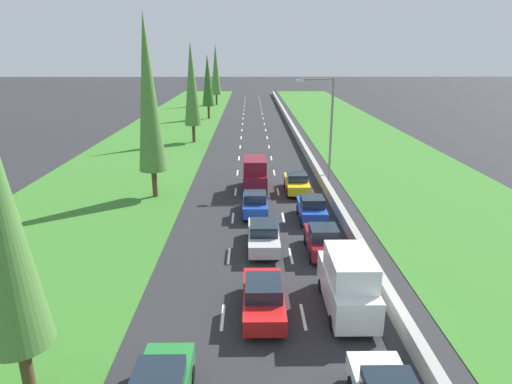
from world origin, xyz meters
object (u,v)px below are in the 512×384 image
at_px(poplar_tree_fourth, 208,80).
at_px(poplar_tree_fifth, 216,70).
at_px(maroon_van_centre_lane, 255,175).
at_px(blue_hatchback_centre_lane, 255,203).
at_px(street_light_mast, 327,124).
at_px(white_van_right_lane, 348,282).
at_px(maroon_hatchback_right_lane, 323,240).
at_px(red_sedan_centre_lane, 263,297).
at_px(silver_sedan_centre_lane, 263,235).
at_px(yellow_sedan_right_lane, 297,182).
at_px(poplar_tree_third, 192,84).
at_px(poplar_tree_second, 148,94).
at_px(blue_hatchback_right_lane, 312,208).

relative_size(poplar_tree_fourth, poplar_tree_fifth, 0.85).
bearing_deg(maroon_van_centre_lane, poplar_tree_fourth, 100.23).
relative_size(blue_hatchback_centre_lane, street_light_mast, 0.43).
distance_m(white_van_right_lane, maroon_hatchback_right_lane, 5.84).
bearing_deg(poplar_tree_fifth, street_light_mast, -77.10).
distance_m(red_sedan_centre_lane, blue_hatchback_centre_lane, 12.36).
relative_size(red_sedan_centre_lane, silver_sedan_centre_lane, 1.00).
relative_size(blue_hatchback_centre_lane, yellow_sedan_right_lane, 0.87).
bearing_deg(blue_hatchback_centre_lane, silver_sedan_centre_lane, -85.60).
distance_m(white_van_right_lane, maroon_van_centre_lane, 18.19).
bearing_deg(maroon_van_centre_lane, poplar_tree_third, 109.98).
bearing_deg(red_sedan_centre_lane, yellow_sedan_right_lane, 79.62).
relative_size(yellow_sedan_right_lane, poplar_tree_third, 0.36).
bearing_deg(white_van_right_lane, maroon_van_centre_lane, 102.27).
xyz_separation_m(maroon_hatchback_right_lane, poplar_tree_fourth, (-11.18, 53.43, 5.58)).
bearing_deg(white_van_right_lane, yellow_sedan_right_lane, 91.53).
relative_size(maroon_hatchback_right_lane, poplar_tree_fifth, 0.31).
xyz_separation_m(red_sedan_centre_lane, maroon_van_centre_lane, (-0.17, 17.97, 0.59)).
distance_m(blue_hatchback_centre_lane, street_light_mast, 10.87).
bearing_deg(yellow_sedan_right_lane, street_light_mast, 42.39).
height_order(silver_sedan_centre_lane, poplar_tree_second, poplar_tree_second).
bearing_deg(street_light_mast, silver_sedan_centre_lane, -113.33).
bearing_deg(maroon_hatchback_right_lane, street_light_mast, 80.22).
height_order(white_van_right_lane, yellow_sedan_right_lane, white_van_right_lane).
height_order(white_van_right_lane, poplar_tree_third, poplar_tree_third).
bearing_deg(street_light_mast, maroon_van_centre_lane, -160.53).
relative_size(blue_hatchback_right_lane, poplar_tree_second, 0.28).
bearing_deg(poplar_tree_fifth, poplar_tree_third, -89.84).
distance_m(maroon_van_centre_lane, poplar_tree_second, 10.40).
xyz_separation_m(silver_sedan_centre_lane, blue_hatchback_centre_lane, (-0.43, 5.58, 0.02)).
height_order(blue_hatchback_centre_lane, poplar_tree_fourth, poplar_tree_fourth).
xyz_separation_m(maroon_hatchback_right_lane, yellow_sedan_right_lane, (-0.30, 11.63, -0.02)).
height_order(poplar_tree_second, poplar_tree_fifth, poplar_tree_second).
distance_m(blue_hatchback_centre_lane, poplar_tree_second, 11.42).
bearing_deg(silver_sedan_centre_lane, street_light_mast, 66.67).
bearing_deg(poplar_tree_second, maroon_van_centre_lane, 10.24).
bearing_deg(maroon_van_centre_lane, silver_sedan_centre_lane, -88.10).
distance_m(maroon_hatchback_right_lane, poplar_tree_second, 17.23).
height_order(white_van_right_lane, poplar_tree_fifth, poplar_tree_fifth).
distance_m(white_van_right_lane, blue_hatchback_centre_lane, 12.79).
bearing_deg(poplar_tree_third, maroon_van_centre_lane, -70.02).
distance_m(yellow_sedan_right_lane, poplar_tree_third, 24.58).
bearing_deg(silver_sedan_centre_lane, red_sedan_centre_lane, -91.71).
distance_m(silver_sedan_centre_lane, white_van_right_lane, 7.47).
bearing_deg(white_van_right_lane, poplar_tree_fifth, 98.18).
distance_m(red_sedan_centre_lane, maroon_hatchback_right_lane, 6.97).
distance_m(maroon_van_centre_lane, poplar_tree_fifth, 63.10).
xyz_separation_m(white_van_right_lane, blue_hatchback_centre_lane, (-3.92, 12.16, -0.56)).
relative_size(poplar_tree_second, poplar_tree_fifth, 1.09).
xyz_separation_m(red_sedan_centre_lane, silver_sedan_centre_lane, (0.20, 6.78, 0.00)).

